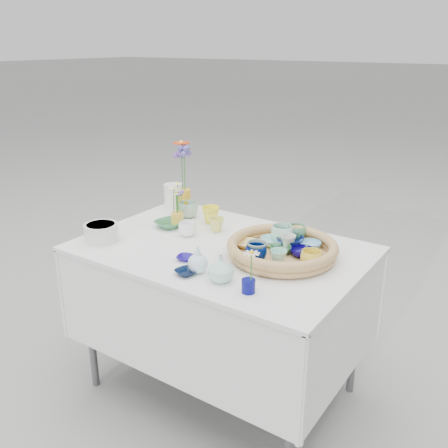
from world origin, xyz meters
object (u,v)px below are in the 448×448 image
Objects in this scene: tall_vase_yellow at (184,201)px; wicker_tray at (282,249)px; display_table at (222,387)px; bud_vase_seafoam at (221,268)px.

wicker_tray is at bearing -18.10° from tall_vase_yellow.
display_table is at bearing -33.03° from tall_vase_yellow.
tall_vase_yellow reaches higher than wicker_tray.
tall_vase_yellow reaches higher than bud_vase_seafoam.
display_table is 2.66× the size of wicker_tray.
display_table is 0.98m from tall_vase_yellow.
wicker_tray is at bearing 10.12° from display_table.
tall_vase_yellow is at bearing 161.90° from wicker_tray.
display_table is at bearing 124.11° from bud_vase_seafoam.
wicker_tray is 0.76m from tall_vase_yellow.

